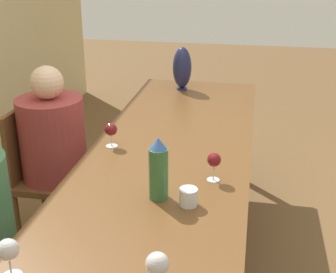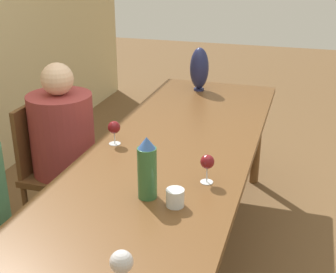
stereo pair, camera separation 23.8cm
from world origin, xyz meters
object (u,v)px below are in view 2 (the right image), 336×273
at_px(water_tumbler, 175,198).
at_px(person_far, 66,150).
at_px(water_bottle, 147,169).
at_px(vase, 199,69).
at_px(wine_glass_1, 114,128).
at_px(wine_glass_4, 121,263).
at_px(wine_glass_2, 207,163).
at_px(chair_far, 56,166).

height_order(water_tumbler, person_far, person_far).
distance_m(water_bottle, vase, 1.62).
bearing_deg(water_tumbler, water_bottle, 74.82).
distance_m(wine_glass_1, wine_glass_4, 1.17).
relative_size(water_tumbler, vase, 0.24).
bearing_deg(wine_glass_4, water_bottle, 11.53).
relative_size(water_bottle, person_far, 0.24).
xyz_separation_m(water_bottle, person_far, (0.67, 0.77, -0.30)).
distance_m(water_tumbler, wine_glass_4, 0.54).
xyz_separation_m(wine_glass_2, wine_glass_4, (-0.78, 0.10, 0.00)).
height_order(water_bottle, chair_far, water_bottle).
relative_size(wine_glass_1, wine_glass_4, 0.93).
relative_size(wine_glass_2, chair_far, 0.15).
height_order(water_tumbler, chair_far, chair_far).
distance_m(wine_glass_2, person_far, 1.12).
bearing_deg(vase, water_tumbler, -169.88).
height_order(water_bottle, wine_glass_2, water_bottle).
height_order(water_tumbler, vase, vase).
xyz_separation_m(water_tumbler, person_far, (0.71, 0.90, -0.20)).
bearing_deg(wine_glass_2, vase, 14.89).
distance_m(water_bottle, wine_glass_2, 0.30).
bearing_deg(chair_far, water_tumbler, -125.65).
bearing_deg(water_tumbler, wine_glass_1, 43.12).
height_order(vase, wine_glass_4, vase).
bearing_deg(wine_glass_1, vase, -10.18).
relative_size(water_bottle, wine_glass_1, 2.13).
bearing_deg(vase, wine_glass_4, -172.77).
relative_size(water_bottle, wine_glass_4, 1.98).
distance_m(vase, wine_glass_2, 1.46).
bearing_deg(wine_glass_1, wine_glass_2, -116.65).
height_order(wine_glass_1, chair_far, wine_glass_1).
height_order(vase, wine_glass_2, vase).
bearing_deg(wine_glass_4, vase, 7.23).
bearing_deg(wine_glass_1, wine_glass_4, -155.80).
relative_size(wine_glass_1, chair_far, 0.15).
relative_size(water_tumbler, wine_glass_1, 0.59).
bearing_deg(vase, person_far, 147.10).
bearing_deg(water_bottle, water_tumbler, -105.18).
xyz_separation_m(water_tumbler, chair_far, (0.71, 0.99, -0.32)).
xyz_separation_m(vase, wine_glass_1, (-1.12, 0.20, -0.07)).
xyz_separation_m(wine_glass_2, person_far, (0.47, 0.98, -0.26)).
height_order(water_bottle, person_far, person_far).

